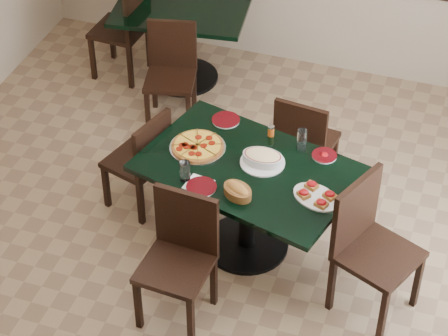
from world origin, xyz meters
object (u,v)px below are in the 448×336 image
(pepperoni_pizza, at_px, (198,146))
(chair_far, at_px, (304,140))
(back_table, at_px, (182,29))
(back_chair_left, at_px, (127,24))
(bruschetta_platter, at_px, (316,195))
(bread_basket, at_px, (238,191))
(lasagna_casserole, at_px, (263,158))
(chair_right, at_px, (368,240))
(back_chair_near, at_px, (171,67))
(chair_left, at_px, (143,158))
(main_table, at_px, (248,187))
(chair_near, at_px, (180,251))

(pepperoni_pizza, bearing_deg, chair_far, 47.06)
(back_table, height_order, pepperoni_pizza, pepperoni_pizza)
(back_chair_left, bearing_deg, bruschetta_platter, 51.84)
(pepperoni_pizza, relative_size, bread_basket, 1.51)
(chair_far, height_order, lasagna_casserole, chair_far)
(chair_right, xyz_separation_m, bruschetta_platter, (-0.38, 0.08, 0.21))
(chair_right, xyz_separation_m, bread_basket, (-0.87, -0.05, 0.22))
(back_chair_near, xyz_separation_m, bruschetta_platter, (1.61, -1.50, 0.29))
(chair_far, relative_size, lasagna_casserole, 2.85)
(chair_far, distance_m, bruschetta_platter, 0.98)
(back_table, xyz_separation_m, chair_left, (0.34, -1.72, -0.05))
(chair_left, xyz_separation_m, pepperoni_pizza, (0.46, -0.09, 0.29))
(pepperoni_pizza, xyz_separation_m, bread_basket, (0.42, -0.38, 0.02))
(main_table, relative_size, bruschetta_platter, 4.03)
(lasagna_casserole, bearing_deg, chair_left, 174.23)
(chair_right, bearing_deg, bruschetta_platter, 101.20)
(back_table, xyz_separation_m, bruschetta_platter, (1.71, -2.05, 0.25))
(chair_near, xyz_separation_m, chair_left, (-0.62, 0.85, -0.05))
(back_table, distance_m, chair_right, 2.99)
(lasagna_casserole, bearing_deg, back_chair_near, 132.99)
(back_table, xyz_separation_m, back_chair_near, (0.11, -0.55, -0.04))
(pepperoni_pizza, bearing_deg, chair_left, 169.31)
(chair_near, height_order, back_chair_left, back_chair_left)
(back_chair_near, distance_m, lasagna_casserole, 1.76)
(chair_left, relative_size, pepperoni_pizza, 2.17)
(chair_near, relative_size, pepperoni_pizza, 2.38)
(main_table, distance_m, pepperoni_pizza, 0.45)
(bread_basket, xyz_separation_m, bruschetta_platter, (0.49, 0.14, -0.02))
(chair_far, height_order, pepperoni_pizza, chair_far)
(chair_near, distance_m, bruschetta_platter, 0.95)
(lasagna_casserole, bearing_deg, pepperoni_pizza, 178.87)
(back_table, bearing_deg, back_chair_near, -86.43)
(bread_basket, bearing_deg, chair_near, -94.34)
(back_chair_near, bearing_deg, bruschetta_platter, -55.82)
(chair_near, xyz_separation_m, lasagna_casserole, (0.32, 0.75, 0.27))
(lasagna_casserole, bearing_deg, bread_basket, -98.93)
(chair_left, bearing_deg, chair_right, 93.20)
(chair_near, height_order, chair_right, chair_right)
(chair_near, bearing_deg, back_table, 114.29)
(main_table, relative_size, bread_basket, 6.21)
(chair_far, xyz_separation_m, pepperoni_pizza, (-0.61, -0.65, 0.28))
(back_chair_near, height_order, lasagna_casserole, back_chair_near)
(chair_left, distance_m, bread_basket, 1.04)
(back_table, bearing_deg, pepperoni_pizza, -73.50)
(back_table, height_order, back_chair_left, back_chair_left)
(back_table, distance_m, lasagna_casserole, 2.24)
(chair_right, height_order, bread_basket, chair_right)
(main_table, bearing_deg, pepperoni_pizza, -176.80)
(back_table, xyz_separation_m, bread_basket, (1.22, -2.19, 0.27))
(chair_left, distance_m, lasagna_casserole, 1.00)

